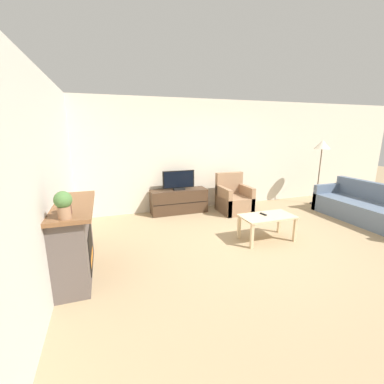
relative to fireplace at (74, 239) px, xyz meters
The scene contains 13 objects.
ground_plane 3.12m from the fireplace, ahead, with size 24.00×24.00×0.00m, color #9E8460.
wall_back 4.04m from the fireplace, 38.83° to the left, with size 12.00×0.06×2.70m.
wall_left 0.86m from the fireplace, behind, with size 0.06×12.00×2.70m.
fireplace is the anchor object (origin of this frame).
mantel_vase_left 0.75m from the fireplace, 87.80° to the right, with size 0.11×0.11×0.25m.
potted_plant 0.91m from the fireplace, 88.44° to the right, with size 0.19×0.19×0.31m.
tv_stand 3.05m from the fireplace, 46.05° to the left, with size 1.36×0.45×0.57m.
tv 3.05m from the fireplace, 46.02° to the left, with size 0.78×0.18×0.46m.
armchair 3.87m from the fireplace, 28.26° to the left, with size 0.70×0.76×0.94m.
coffee_table 3.18m from the fireplace, ahead, with size 0.97×0.52×0.47m.
remote 3.14m from the fireplace, ahead, with size 0.06×0.15×0.02m.
couch 5.87m from the fireplace, ahead, with size 0.89×2.29×0.82m.
floor_lamp 6.18m from the fireplace, 16.19° to the left, with size 0.40×0.40×1.71m.
Camera 1 is at (-2.61, -3.61, 1.96)m, focal length 24.00 mm.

